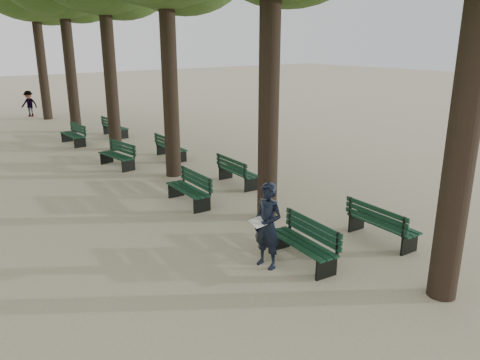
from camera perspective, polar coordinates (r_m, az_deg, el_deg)
ground at (r=9.65m, az=8.14°, el=-11.63°), size 120.00×120.00×0.00m
bench_left_0 at (r=10.10m, az=7.54°, el=-8.54°), size 0.76×1.85×0.92m
bench_left_1 at (r=13.50m, az=-6.31°, el=-1.84°), size 0.67×1.83×0.92m
bench_left_2 at (r=17.87m, az=-14.76°, el=2.36°), size 0.78×1.85×0.92m
bench_left_3 at (r=22.35m, az=-19.67°, el=4.77°), size 0.64×1.82×0.92m
bench_right_0 at (r=11.50m, az=16.89°, el=-5.89°), size 0.69×1.83×0.92m
bench_right_1 at (r=15.20m, az=-0.22°, el=0.41°), size 0.70×1.84×0.92m
bench_right_2 at (r=18.80m, az=-8.38°, el=3.45°), size 0.66×1.83×0.92m
bench_right_3 at (r=23.67m, az=-14.93°, el=5.82°), size 0.69×1.83×0.92m
man_with_map at (r=9.61m, az=3.38°, el=-5.58°), size 0.68×0.78×1.83m
pedestrian_b at (r=31.51m, az=-24.31°, el=8.48°), size 0.95×0.92×1.56m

